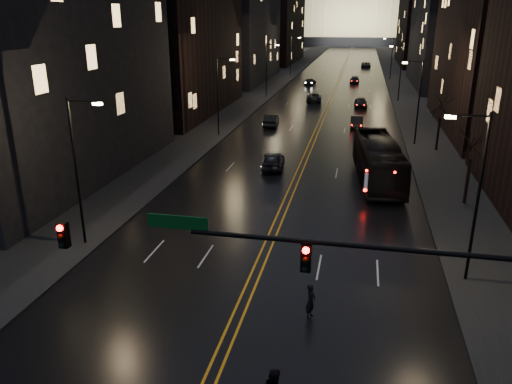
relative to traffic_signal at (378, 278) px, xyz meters
The scene contains 33 objects.
ground 7.81m from the traffic_signal, behind, with size 900.00×900.00×0.00m, color black.
road 130.24m from the traffic_signal, 92.60° to the left, with size 20.00×320.00×0.02m, color black.
sidewalk_left 131.62m from the traffic_signal, 98.71° to the left, with size 8.00×320.00×0.16m, color black.
sidewalk_right 130.35m from the traffic_signal, 86.44° to the left, with size 8.00×320.00×0.16m, color black.
center_line 130.24m from the traffic_signal, 92.60° to the left, with size 0.62×320.00×0.01m, color orange.
building_left_near 35.26m from the traffic_signal, 140.72° to the left, with size 12.00×28.00×22.00m, color black.
building_left_mid 60.99m from the traffic_signal, 116.48° to the left, with size 12.00×30.00×28.00m, color black.
building_left_far 95.98m from the traffic_signal, 106.30° to the left, with size 12.00×34.00×20.00m, color black.
building_left_dist 142.73m from the traffic_signal, 100.88° to the left, with size 12.00×40.00×24.00m, color black.
building_right_mid 93.57m from the traffic_signal, 80.68° to the left, with size 12.00×34.00×26.00m, color black.
building_right_dist 140.94m from the traffic_signal, 83.85° to the left, with size 12.00×40.00×22.00m, color black.
capitol 250.36m from the traffic_signal, 91.35° to the left, with size 90.00×50.00×58.50m.
traffic_signal is the anchor object (origin of this frame).
streetlamp_right_near 11.14m from the traffic_signal, 63.88° to the left, with size 2.13×0.25×9.00m.
streetlamp_left_near 19.48m from the traffic_signal, 149.10° to the left, with size 2.13×0.25×9.00m.
streetlamp_right_mid 40.30m from the traffic_signal, 83.01° to the left, with size 2.13×0.25×9.00m.
streetlamp_left_mid 43.36m from the traffic_signal, 112.68° to the left, with size 2.13×0.25×9.00m.
streetlamp_right_far 70.18m from the traffic_signal, 85.99° to the left, with size 2.13×0.25×9.00m.
streetlamp_left_far 71.97m from the traffic_signal, 103.43° to the left, with size 2.13×0.25×9.00m.
streetlamp_right_dist 100.12m from the traffic_signal, 87.19° to the left, with size 2.13×0.25×9.00m.
streetlamp_left_dist 101.39m from the traffic_signal, 99.49° to the left, with size 2.13×0.25×9.00m.
tree_right_mid 23.13m from the traffic_signal, 72.13° to the left, with size 2.40×2.40×6.65m.
tree_right_far 38.67m from the traffic_signal, 79.43° to the left, with size 2.40×2.40×6.65m.
bus 26.88m from the traffic_signal, 88.23° to the left, with size 2.99×12.77×3.56m, color black.
oncoming_car_a 30.00m from the traffic_signal, 106.50° to the left, with size 1.88×4.67×1.59m, color black.
oncoming_car_b 48.43m from the traffic_signal, 104.27° to the left, with size 1.63×4.67×1.54m, color black.
oncoming_car_c 67.77m from the traffic_signal, 97.14° to the left, with size 2.36×5.13×1.42m, color black.
oncoming_car_d 88.77m from the traffic_signal, 97.29° to the left, with size 1.85×4.55×1.32m, color black.
receding_car_a 48.13m from the traffic_signal, 91.47° to the left, with size 1.52×4.34×1.43m, color black.
receding_car_b 63.12m from the traffic_signal, 90.80° to the left, with size 1.83×4.56×1.55m, color black.
receding_car_c 92.34m from the traffic_signal, 91.48° to the left, with size 1.92×4.72×1.37m, color black.
receding_car_d 127.08m from the traffic_signal, 90.04° to the left, with size 2.52×5.46×1.52m, color black.
pedestrian_a 7.05m from the traffic_signal, 117.38° to the left, with size 0.63×0.41×1.72m, color black.
Camera 1 is at (4.92, -15.06, 13.25)m, focal length 35.00 mm.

